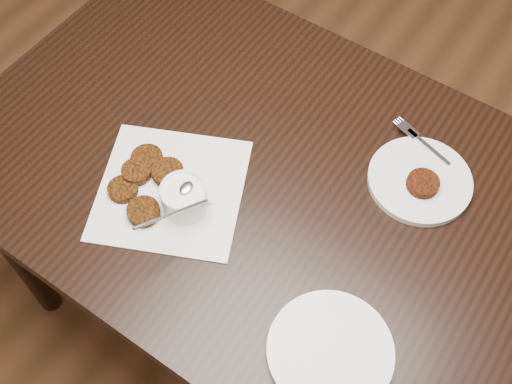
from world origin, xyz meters
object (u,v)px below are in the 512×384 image
table (268,260)px  sauce_ramekin (183,189)px  plate_with_patty (421,178)px  plate_empty (330,351)px  napkin (171,190)px

table → sauce_ramekin: 0.47m
sauce_ramekin → plate_with_patty: bearing=41.4°
sauce_ramekin → table: bearing=57.8°
plate_empty → table: bearing=139.3°
table → napkin: (-0.14, -0.14, 0.38)m
table → plate_empty: 0.53m
plate_with_patty → sauce_ramekin: bearing=-138.6°
napkin → plate_empty: (0.42, -0.10, 0.01)m
plate_with_patty → plate_empty: bearing=-85.6°
plate_with_patty → plate_empty: size_ratio=0.95×
table → plate_with_patty: (0.25, 0.15, 0.39)m
table → napkin: bearing=-135.9°
table → plate_empty: plate_empty is taller
sauce_ramekin → plate_empty: size_ratio=0.58×
table → plate_empty: size_ratio=6.03×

